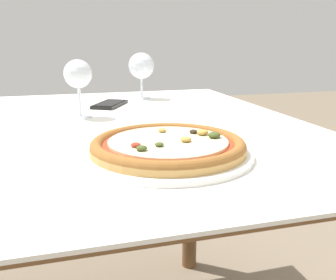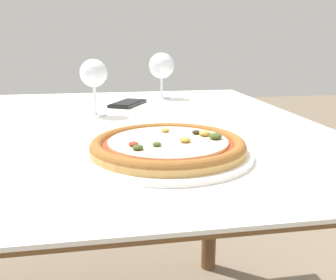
{
  "view_description": "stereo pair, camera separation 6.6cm",
  "coord_description": "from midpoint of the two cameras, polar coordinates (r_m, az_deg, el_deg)",
  "views": [
    {
      "loc": [
        -0.01,
        -0.9,
        0.94
      ],
      "look_at": [
        0.16,
        -0.29,
        0.77
      ],
      "focal_mm": 40.0,
      "sensor_mm": 36.0,
      "label": 1
    },
    {
      "loc": [
        0.06,
        -0.91,
        0.94
      ],
      "look_at": [
        0.16,
        -0.29,
        0.77
      ],
      "focal_mm": 40.0,
      "sensor_mm": 36.0,
      "label": 2
    }
  ],
  "objects": [
    {
      "name": "dining_table",
      "position": [
        0.95,
        -16.44,
        -3.22
      ],
      "size": [
        1.15,
        1.11,
        0.74
      ],
      "color": "brown",
      "rests_on": "ground_plane"
    },
    {
      "name": "cell_phone",
      "position": [
        1.18,
        -10.44,
        5.37
      ],
      "size": [
        0.13,
        0.16,
        0.01
      ],
      "color": "black",
      "rests_on": "dining_table"
    },
    {
      "name": "wine_glass_far_left",
      "position": [
        1.01,
        -15.41,
        9.41
      ],
      "size": [
        0.07,
        0.07,
        0.15
      ],
      "color": "silver",
      "rests_on": "dining_table"
    },
    {
      "name": "pizza_plate",
      "position": [
        0.66,
        -2.83,
        -1.12
      ],
      "size": [
        0.3,
        0.3,
        0.04
      ],
      "color": "white",
      "rests_on": "dining_table"
    },
    {
      "name": "wine_glass_far_right",
      "position": [
        1.3,
        -5.55,
        11.08
      ],
      "size": [
        0.09,
        0.09,
        0.16
      ],
      "color": "silver",
      "rests_on": "dining_table"
    }
  ]
}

